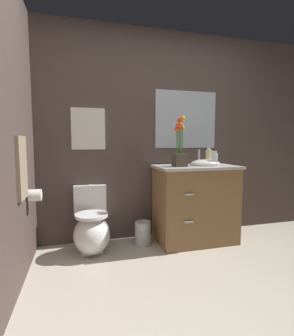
{
  "coord_description": "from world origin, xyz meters",
  "views": [
    {
      "loc": [
        -0.85,
        -1.34,
        1.16
      ],
      "look_at": [
        -0.15,
        1.24,
        0.89
      ],
      "focal_mm": 26.77,
      "sensor_mm": 36.0,
      "label": 1
    }
  ],
  "objects_px": {
    "lotion_bottle": "(214,157)",
    "flower_vase": "(180,148)",
    "vanity_cabinet": "(195,203)",
    "hand_wash_bottle": "(209,157)",
    "wall_poster": "(88,129)",
    "toilet_paper_roll": "(35,195)",
    "hanging_towel": "(22,168)",
    "soap_bottle": "(215,159)",
    "trash_bin": "(143,233)",
    "wall_mirror": "(186,120)",
    "toilet": "(92,229)"
  },
  "relations": [
    {
      "from": "lotion_bottle",
      "to": "vanity_cabinet",
      "type": "bearing_deg",
      "value": -160.71
    },
    {
      "from": "lotion_bottle",
      "to": "wall_poster",
      "type": "xyz_separation_m",
      "value": [
        -1.49,
        0.19,
        0.33
      ]
    },
    {
      "from": "lotion_bottle",
      "to": "hand_wash_bottle",
      "type": "height_order",
      "value": "hand_wash_bottle"
    },
    {
      "from": "toilet",
      "to": "vanity_cabinet",
      "type": "relative_size",
      "value": 0.64
    },
    {
      "from": "flower_vase",
      "to": "toilet_paper_roll",
      "type": "distance_m",
      "value": 1.54
    },
    {
      "from": "flower_vase",
      "to": "toilet_paper_roll",
      "type": "relative_size",
      "value": 5.03
    },
    {
      "from": "toilet",
      "to": "hanging_towel",
      "type": "height_order",
      "value": "hanging_towel"
    },
    {
      "from": "trash_bin",
      "to": "flower_vase",
      "type": "bearing_deg",
      "value": -13.83
    },
    {
      "from": "lotion_bottle",
      "to": "flower_vase",
      "type": "bearing_deg",
      "value": -163.32
    },
    {
      "from": "trash_bin",
      "to": "toilet_paper_roll",
      "type": "relative_size",
      "value": 2.47
    },
    {
      "from": "flower_vase",
      "to": "wall_mirror",
      "type": "bearing_deg",
      "value": 57.12
    },
    {
      "from": "hand_wash_bottle",
      "to": "trash_bin",
      "type": "distance_m",
      "value": 1.18
    },
    {
      "from": "vanity_cabinet",
      "to": "trash_bin",
      "type": "relative_size",
      "value": 3.97
    },
    {
      "from": "wall_mirror",
      "to": "hanging_towel",
      "type": "distance_m",
      "value": 1.95
    },
    {
      "from": "lotion_bottle",
      "to": "toilet_paper_roll",
      "type": "distance_m",
      "value": 2.04
    },
    {
      "from": "toilet",
      "to": "hand_wash_bottle",
      "type": "bearing_deg",
      "value": 1.29
    },
    {
      "from": "hanging_towel",
      "to": "flower_vase",
      "type": "bearing_deg",
      "value": 12.57
    },
    {
      "from": "vanity_cabinet",
      "to": "wall_poster",
      "type": "height_order",
      "value": "wall_poster"
    },
    {
      "from": "toilet",
      "to": "wall_poster",
      "type": "xyz_separation_m",
      "value": [
        -0.0,
        0.27,
        1.08
      ]
    },
    {
      "from": "vanity_cabinet",
      "to": "flower_vase",
      "type": "relative_size",
      "value": 1.95
    },
    {
      "from": "wall_poster",
      "to": "toilet_paper_roll",
      "type": "distance_m",
      "value": 0.94
    },
    {
      "from": "trash_bin",
      "to": "wall_poster",
      "type": "relative_size",
      "value": 0.59
    },
    {
      "from": "lotion_bottle",
      "to": "hand_wash_bottle",
      "type": "relative_size",
      "value": 0.92
    },
    {
      "from": "lotion_bottle",
      "to": "trash_bin",
      "type": "bearing_deg",
      "value": -176.45
    },
    {
      "from": "toilet",
      "to": "soap_bottle",
      "type": "height_order",
      "value": "soap_bottle"
    },
    {
      "from": "vanity_cabinet",
      "to": "wall_mirror",
      "type": "xyz_separation_m",
      "value": [
        -0.0,
        0.29,
        0.99
      ]
    },
    {
      "from": "hand_wash_bottle",
      "to": "wall_poster",
      "type": "distance_m",
      "value": 1.44
    },
    {
      "from": "soap_bottle",
      "to": "toilet_paper_roll",
      "type": "bearing_deg",
      "value": -177.11
    },
    {
      "from": "trash_bin",
      "to": "toilet",
      "type": "bearing_deg",
      "value": -178.19
    },
    {
      "from": "soap_bottle",
      "to": "lotion_bottle",
      "type": "height_order",
      "value": "lotion_bottle"
    },
    {
      "from": "hand_wash_bottle",
      "to": "toilet_paper_roll",
      "type": "relative_size",
      "value": 1.88
    },
    {
      "from": "toilet_paper_roll",
      "to": "hand_wash_bottle",
      "type": "bearing_deg",
      "value": 6.84
    },
    {
      "from": "hanging_towel",
      "to": "toilet_paper_roll",
      "type": "height_order",
      "value": "hanging_towel"
    },
    {
      "from": "toilet",
      "to": "lotion_bottle",
      "type": "xyz_separation_m",
      "value": [
        1.49,
        0.07,
        0.74
      ]
    },
    {
      "from": "soap_bottle",
      "to": "trash_bin",
      "type": "xyz_separation_m",
      "value": [
        -0.83,
        0.12,
        -0.84
      ]
    },
    {
      "from": "flower_vase",
      "to": "hanging_towel",
      "type": "relative_size",
      "value": 1.06
    },
    {
      "from": "vanity_cabinet",
      "to": "hand_wash_bottle",
      "type": "height_order",
      "value": "hand_wash_bottle"
    },
    {
      "from": "soap_bottle",
      "to": "toilet_paper_roll",
      "type": "relative_size",
      "value": 1.49
    },
    {
      "from": "flower_vase",
      "to": "hand_wash_bottle",
      "type": "xyz_separation_m",
      "value": [
        0.42,
        0.11,
        -0.11
      ]
    },
    {
      "from": "trash_bin",
      "to": "wall_poster",
      "type": "bearing_deg",
      "value": 156.38
    },
    {
      "from": "flower_vase",
      "to": "vanity_cabinet",
      "type": "bearing_deg",
      "value": 13.26
    },
    {
      "from": "wall_mirror",
      "to": "toilet_paper_roll",
      "type": "relative_size",
      "value": 7.27
    },
    {
      "from": "vanity_cabinet",
      "to": "lotion_bottle",
      "type": "bearing_deg",
      "value": 19.29
    },
    {
      "from": "trash_bin",
      "to": "hanging_towel",
      "type": "distance_m",
      "value": 1.47
    },
    {
      "from": "toilet",
      "to": "flower_vase",
      "type": "relative_size",
      "value": 1.25
    },
    {
      "from": "vanity_cabinet",
      "to": "toilet",
      "type": "bearing_deg",
      "value": 178.73
    },
    {
      "from": "lotion_bottle",
      "to": "soap_bottle",
      "type": "bearing_deg",
      "value": -116.52
    },
    {
      "from": "toilet",
      "to": "flower_vase",
      "type": "xyz_separation_m",
      "value": [
        0.97,
        -0.08,
        0.86
      ]
    },
    {
      "from": "lotion_bottle",
      "to": "wall_poster",
      "type": "bearing_deg",
      "value": 172.6
    },
    {
      "from": "wall_poster",
      "to": "trash_bin",
      "type": "bearing_deg",
      "value": -23.62
    }
  ]
}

